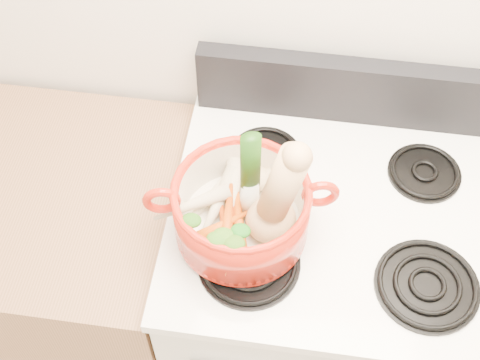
# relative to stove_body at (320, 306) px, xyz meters

# --- Properties ---
(stove_body) EXTENTS (0.76, 0.65, 0.92)m
(stove_body) POSITION_rel_stove_body_xyz_m (0.00, 0.00, 0.00)
(stove_body) COLOR silver
(stove_body) RESTS_ON floor
(cooktop) EXTENTS (0.78, 0.67, 0.03)m
(cooktop) POSITION_rel_stove_body_xyz_m (0.00, 0.00, 0.47)
(cooktop) COLOR white
(cooktop) RESTS_ON stove_body
(control_backsplash) EXTENTS (0.76, 0.05, 0.18)m
(control_backsplash) POSITION_rel_stove_body_xyz_m (0.00, 0.30, 0.58)
(control_backsplash) COLOR black
(control_backsplash) RESTS_ON cooktop
(burner_front_left) EXTENTS (0.22, 0.22, 0.02)m
(burner_front_left) POSITION_rel_stove_body_xyz_m (-0.19, -0.16, 0.50)
(burner_front_left) COLOR black
(burner_front_left) RESTS_ON cooktop
(burner_front_right) EXTENTS (0.22, 0.22, 0.02)m
(burner_front_right) POSITION_rel_stove_body_xyz_m (0.19, -0.16, 0.50)
(burner_front_right) COLOR black
(burner_front_right) RESTS_ON cooktop
(burner_back_left) EXTENTS (0.17, 0.17, 0.02)m
(burner_back_left) POSITION_rel_stove_body_xyz_m (-0.19, 0.14, 0.50)
(burner_back_left) COLOR black
(burner_back_left) RESTS_ON cooktop
(burner_back_right) EXTENTS (0.17, 0.17, 0.02)m
(burner_back_right) POSITION_rel_stove_body_xyz_m (0.19, 0.14, 0.50)
(burner_back_right) COLOR black
(burner_back_right) RESTS_ON cooktop
(dutch_oven) EXTENTS (0.34, 0.34, 0.14)m
(dutch_oven) POSITION_rel_stove_body_xyz_m (-0.22, -0.08, 0.58)
(dutch_oven) COLOR #B51F0F
(dutch_oven) RESTS_ON burner_front_left
(pot_handle_left) EXTENTS (0.08, 0.03, 0.08)m
(pot_handle_left) POSITION_rel_stove_body_xyz_m (-0.38, -0.11, 0.63)
(pot_handle_left) COLOR #B51F0F
(pot_handle_left) RESTS_ON dutch_oven
(pot_handle_right) EXTENTS (0.08, 0.03, 0.08)m
(pot_handle_right) POSITION_rel_stove_body_xyz_m (-0.06, -0.05, 0.63)
(pot_handle_right) COLOR #B51F0F
(pot_handle_right) RESTS_ON dutch_oven
(squash) EXTENTS (0.20, 0.17, 0.29)m
(squash) POSITION_rel_stove_body_xyz_m (-0.15, -0.10, 0.67)
(squash) COLOR tan
(squash) RESTS_ON dutch_oven
(leek) EXTENTS (0.06, 0.06, 0.28)m
(leek) POSITION_rel_stove_body_xyz_m (-0.20, -0.06, 0.67)
(leek) COLOR silver
(leek) RESTS_ON dutch_oven
(ginger) EXTENTS (0.11, 0.09, 0.05)m
(ginger) POSITION_rel_stove_body_xyz_m (-0.21, 0.02, 0.56)
(ginger) COLOR tan
(ginger) RESTS_ON dutch_oven
(parsnip_0) EXTENTS (0.15, 0.20, 0.06)m
(parsnip_0) POSITION_rel_stove_body_xyz_m (-0.29, -0.04, 0.56)
(parsnip_0) COLOR beige
(parsnip_0) RESTS_ON dutch_oven
(parsnip_1) EXTENTS (0.09, 0.20, 0.06)m
(parsnip_1) POSITION_rel_stove_body_xyz_m (-0.27, -0.07, 0.57)
(parsnip_1) COLOR beige
(parsnip_1) RESTS_ON dutch_oven
(parsnip_2) EXTENTS (0.06, 0.19, 0.06)m
(parsnip_2) POSITION_rel_stove_body_xyz_m (-0.24, -0.05, 0.58)
(parsnip_2) COLOR beige
(parsnip_2) RESTS_ON dutch_oven
(parsnip_3) EXTENTS (0.17, 0.12, 0.05)m
(parsnip_3) POSITION_rel_stove_body_xyz_m (-0.33, -0.08, 0.58)
(parsnip_3) COLOR beige
(parsnip_3) RESTS_ON dutch_oven
(carrot_0) EXTENTS (0.09, 0.18, 0.05)m
(carrot_0) POSITION_rel_stove_body_xyz_m (-0.24, -0.14, 0.56)
(carrot_0) COLOR #C64609
(carrot_0) RESTS_ON dutch_oven
(carrot_1) EXTENTS (0.05, 0.16, 0.05)m
(carrot_1) POSITION_rel_stove_body_xyz_m (-0.24, -0.13, 0.56)
(carrot_1) COLOR #C23D09
(carrot_1) RESTS_ON dutch_oven
(carrot_2) EXTENTS (0.06, 0.17, 0.05)m
(carrot_2) POSITION_rel_stove_body_xyz_m (-0.22, -0.10, 0.57)
(carrot_2) COLOR #D44E0A
(carrot_2) RESTS_ON dutch_oven
(carrot_3) EXTENTS (0.13, 0.11, 0.04)m
(carrot_3) POSITION_rel_stove_body_xyz_m (-0.25, -0.12, 0.58)
(carrot_3) COLOR #D3600A
(carrot_3) RESTS_ON dutch_oven
(carrot_4) EXTENTS (0.04, 0.17, 0.05)m
(carrot_4) POSITION_rel_stove_body_xyz_m (-0.24, -0.11, 0.58)
(carrot_4) COLOR #C75C09
(carrot_4) RESTS_ON dutch_oven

